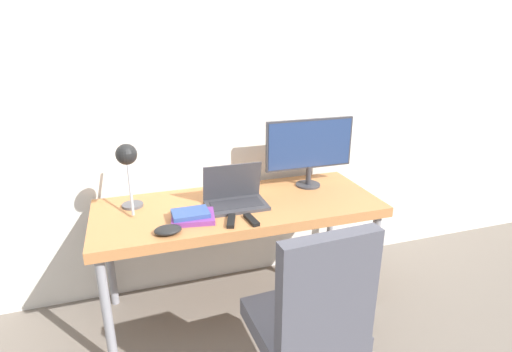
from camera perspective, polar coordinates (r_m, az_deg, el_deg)
ground_plane at (r=2.57m, az=0.04°, el=-22.38°), size 12.00×12.00×0.00m
wall_back at (r=2.66m, az=-5.04°, el=10.54°), size 8.00×0.05×2.60m
desk at (r=2.47m, az=-2.43°, el=-5.29°), size 1.72×0.69×0.74m
laptop at (r=2.41m, az=-3.01°, el=-3.01°), size 0.36×0.24×0.25m
monitor at (r=2.66m, az=7.66°, el=4.11°), size 0.61×0.17×0.46m
desk_lamp at (r=2.27m, az=-17.88°, el=1.71°), size 0.12×0.29×0.43m
office_chair at (r=1.83m, az=7.94°, el=-19.44°), size 0.53×0.54×1.03m
book_stack at (r=2.26m, az=-9.10°, el=-5.64°), size 0.26×0.22×0.05m
tv_remote at (r=2.20m, az=-3.57°, el=-6.43°), size 0.08×0.15×0.02m
media_remote at (r=2.21m, az=-0.65°, el=-6.27°), size 0.06×0.15×0.02m
game_controller at (r=2.13m, az=-12.48°, el=-7.54°), size 0.14×0.11×0.04m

